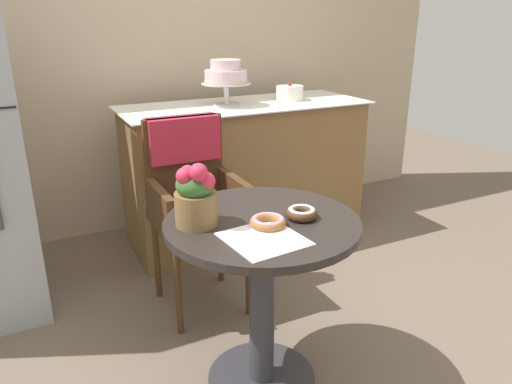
# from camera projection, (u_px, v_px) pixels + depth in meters

# --- Properties ---
(ground_plane) EXTENTS (8.00, 8.00, 0.00)m
(ground_plane) POSITION_uv_depth(u_px,v_px,m) (261.00, 379.00, 2.01)
(ground_plane) COLOR #6B5B4C
(back_wall) EXTENTS (4.80, 0.10, 2.70)m
(back_wall) POSITION_uv_depth(u_px,v_px,m) (130.00, 27.00, 3.10)
(back_wall) COLOR #C1AD8E
(back_wall) RESTS_ON ground
(cafe_table) EXTENTS (0.72, 0.72, 0.72)m
(cafe_table) POSITION_uv_depth(u_px,v_px,m) (262.00, 271.00, 1.83)
(cafe_table) COLOR #282321
(cafe_table) RESTS_ON ground
(wicker_chair) EXTENTS (0.42, 0.45, 0.95)m
(wicker_chair) POSITION_uv_depth(u_px,v_px,m) (191.00, 183.00, 2.39)
(wicker_chair) COLOR #472D19
(wicker_chair) RESTS_ON ground
(paper_napkin) EXTENTS (0.26, 0.27, 0.00)m
(paper_napkin) POSITION_uv_depth(u_px,v_px,m) (264.00, 239.00, 1.60)
(paper_napkin) COLOR white
(paper_napkin) RESTS_ON cafe_table
(donut_front) EXTENTS (0.13, 0.13, 0.04)m
(donut_front) POSITION_uv_depth(u_px,v_px,m) (268.00, 221.00, 1.69)
(donut_front) COLOR #936033
(donut_front) RESTS_ON cafe_table
(donut_mid) EXTENTS (0.12, 0.12, 0.04)m
(donut_mid) POSITION_uv_depth(u_px,v_px,m) (302.00, 213.00, 1.76)
(donut_mid) COLOR #4C2D19
(donut_mid) RESTS_ON cafe_table
(flower_vase) EXTENTS (0.15, 0.16, 0.24)m
(flower_vase) POSITION_uv_depth(u_px,v_px,m) (196.00, 194.00, 1.68)
(flower_vase) COLOR brown
(flower_vase) RESTS_ON cafe_table
(display_counter) EXTENTS (1.56, 0.62, 0.90)m
(display_counter) POSITION_uv_depth(u_px,v_px,m) (246.00, 172.00, 3.17)
(display_counter) COLOR olive
(display_counter) RESTS_ON ground
(tiered_cake_stand) EXTENTS (0.30, 0.30, 0.27)m
(tiered_cake_stand) POSITION_uv_depth(u_px,v_px,m) (226.00, 76.00, 2.91)
(tiered_cake_stand) COLOR silver
(tiered_cake_stand) RESTS_ON display_counter
(round_layer_cake) EXTENTS (0.18, 0.18, 0.12)m
(round_layer_cake) POSITION_uv_depth(u_px,v_px,m) (290.00, 93.00, 3.15)
(round_layer_cake) COLOR white
(round_layer_cake) RESTS_ON display_counter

